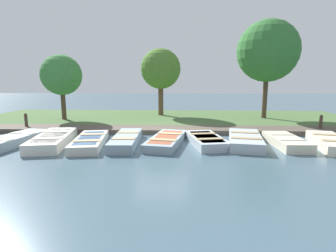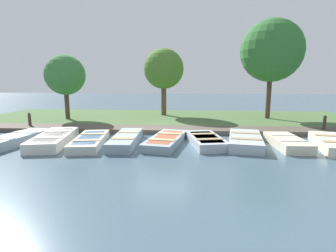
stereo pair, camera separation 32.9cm
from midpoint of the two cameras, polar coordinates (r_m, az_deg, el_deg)
name	(u,v)px [view 1 (the left image)]	position (r m, az deg, el deg)	size (l,w,h in m)	color
ground_plane	(162,137)	(12.14, -2.18, -2.40)	(80.00, 80.00, 0.00)	#425B6B
shore_bank	(167,119)	(17.03, -0.87, 1.57)	(8.00, 24.00, 0.21)	#476638
dock_walkway	(163,130)	(13.31, -1.77, -0.80)	(1.54, 21.82, 0.22)	#51473D
rowboat_0	(12,140)	(12.40, -31.49, -2.71)	(3.44, 1.63, 0.39)	#8C9EA8
rowboat_1	(53,140)	(11.74, -24.49, -2.70)	(3.58, 1.79, 0.42)	silver
rowboat_2	(90,141)	(11.06, -17.46, -3.18)	(3.29, 1.55, 0.35)	beige
rowboat_3	(126,140)	(10.90, -9.96, -2.94)	(3.30, 1.06, 0.39)	#8C9EA8
rowboat_4	(167,140)	(10.78, -1.20, -3.09)	(3.39, 1.74, 0.34)	#8C9EA8
rowboat_5	(206,140)	(10.81, 7.44, -3.06)	(2.86, 1.65, 0.36)	#B2BCC1
rowboat_6	(245,140)	(11.09, 15.61, -2.89)	(3.24, 1.77, 0.41)	#B2BCC1
rowboat_7	(286,141)	(11.45, 23.55, -3.05)	(2.64, 1.13, 0.38)	beige
rowboat_8	(330,142)	(12.00, 31.12, -3.03)	(3.25, 1.70, 0.40)	beige
mooring_post_near	(26,122)	(15.58, -29.02, 0.82)	(0.15, 0.15, 0.91)	#47382D
mooring_post_far	(321,124)	(15.00, 29.75, 0.44)	(0.15, 0.15, 0.91)	#47382D
park_tree_far_left	(61,75)	(17.31, -22.70, 10.15)	(2.41, 2.41, 4.10)	#4C3828
park_tree_left	(161,69)	(18.00, -2.15, 12.25)	(2.69, 2.69, 4.69)	brown
park_tree_center	(268,51)	(17.69, 20.39, 15.02)	(3.75, 3.75, 6.23)	#4C3828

